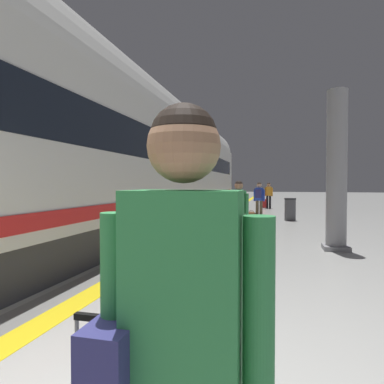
{
  "coord_description": "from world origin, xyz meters",
  "views": [
    {
      "loc": [
        1.31,
        -0.99,
        1.5
      ],
      "look_at": [
        -0.31,
        5.24,
        1.33
      ],
      "focal_mm": 30.45,
      "sensor_mm": 36.0,
      "label": 1
    }
  ],
  "objects_px": {
    "suitcase_far": "(263,203)",
    "platform_pillar": "(337,174)",
    "suitcase_near": "(224,233)",
    "duffel_bag_mid": "(251,215)",
    "waste_bin": "(290,209)",
    "high_speed_train": "(80,141)",
    "passenger_far": "(269,194)",
    "traveller_foreground": "(179,343)",
    "passenger_near": "(238,207)",
    "passenger_mid": "(259,197)"
  },
  "relations": [
    {
      "from": "suitcase_far",
      "to": "platform_pillar",
      "type": "xyz_separation_m",
      "value": [
        2.09,
        -11.85,
        1.4
      ]
    },
    {
      "from": "suitcase_near",
      "to": "duffel_bag_mid",
      "type": "relative_size",
      "value": 2.21
    },
    {
      "from": "platform_pillar",
      "to": "waste_bin",
      "type": "relative_size",
      "value": 3.96
    },
    {
      "from": "high_speed_train",
      "to": "suitcase_far",
      "type": "relative_size",
      "value": 34.07
    },
    {
      "from": "suitcase_near",
      "to": "waste_bin",
      "type": "height_order",
      "value": "suitcase_near"
    },
    {
      "from": "suitcase_near",
      "to": "duffel_bag_mid",
      "type": "distance_m",
      "value": 6.51
    },
    {
      "from": "suitcase_near",
      "to": "duffel_bag_mid",
      "type": "xyz_separation_m",
      "value": [
        0.15,
        6.51,
        -0.17
      ]
    },
    {
      "from": "passenger_far",
      "to": "platform_pillar",
      "type": "distance_m",
      "value": 12.29
    },
    {
      "from": "traveller_foreground",
      "to": "waste_bin",
      "type": "relative_size",
      "value": 1.91
    },
    {
      "from": "traveller_foreground",
      "to": "duffel_bag_mid",
      "type": "height_order",
      "value": "traveller_foreground"
    },
    {
      "from": "passenger_near",
      "to": "passenger_far",
      "type": "relative_size",
      "value": 1.01
    },
    {
      "from": "passenger_far",
      "to": "passenger_near",
      "type": "bearing_deg",
      "value": -91.94
    },
    {
      "from": "passenger_mid",
      "to": "passenger_near",
      "type": "bearing_deg",
      "value": -91.34
    },
    {
      "from": "passenger_far",
      "to": "platform_pillar",
      "type": "bearing_deg",
      "value": -81.7
    },
    {
      "from": "passenger_near",
      "to": "duffel_bag_mid",
      "type": "height_order",
      "value": "passenger_near"
    },
    {
      "from": "traveller_foreground",
      "to": "suitcase_near",
      "type": "distance_m",
      "value": 6.77
    },
    {
      "from": "platform_pillar",
      "to": "suitcase_near",
      "type": "bearing_deg",
      "value": -173.25
    },
    {
      "from": "suitcase_far",
      "to": "platform_pillar",
      "type": "relative_size",
      "value": 0.27
    },
    {
      "from": "traveller_foreground",
      "to": "platform_pillar",
      "type": "bearing_deg",
      "value": 77.1
    },
    {
      "from": "passenger_near",
      "to": "platform_pillar",
      "type": "height_order",
      "value": "platform_pillar"
    },
    {
      "from": "high_speed_train",
      "to": "waste_bin",
      "type": "distance_m",
      "value": 8.86
    },
    {
      "from": "traveller_foreground",
      "to": "passenger_mid",
      "type": "relative_size",
      "value": 1.11
    },
    {
      "from": "high_speed_train",
      "to": "suitcase_far",
      "type": "bearing_deg",
      "value": 74.07
    },
    {
      "from": "high_speed_train",
      "to": "waste_bin",
      "type": "xyz_separation_m",
      "value": [
        5.03,
        7.0,
        -2.05
      ]
    },
    {
      "from": "passenger_near",
      "to": "suitcase_far",
      "type": "xyz_separation_m",
      "value": [
        0.1,
        12.02,
        -0.61
      ]
    },
    {
      "from": "high_speed_train",
      "to": "duffel_bag_mid",
      "type": "relative_size",
      "value": 75.5
    },
    {
      "from": "suitcase_near",
      "to": "suitcase_far",
      "type": "height_order",
      "value": "suitcase_far"
    },
    {
      "from": "suitcase_far",
      "to": "duffel_bag_mid",
      "type": "bearing_deg",
      "value": -92.67
    },
    {
      "from": "traveller_foreground",
      "to": "platform_pillar",
      "type": "height_order",
      "value": "platform_pillar"
    },
    {
      "from": "platform_pillar",
      "to": "duffel_bag_mid",
      "type": "bearing_deg",
      "value": 110.73
    },
    {
      "from": "duffel_bag_mid",
      "to": "waste_bin",
      "type": "relative_size",
      "value": 0.48
    },
    {
      "from": "suitcase_far",
      "to": "passenger_mid",
      "type": "bearing_deg",
      "value": -89.45
    },
    {
      "from": "duffel_bag_mid",
      "to": "suitcase_far",
      "type": "distance_m",
      "value": 5.65
    },
    {
      "from": "traveller_foreground",
      "to": "passenger_mid",
      "type": "height_order",
      "value": "traveller_foreground"
    },
    {
      "from": "passenger_mid",
      "to": "waste_bin",
      "type": "relative_size",
      "value": 1.72
    },
    {
      "from": "high_speed_train",
      "to": "passenger_near",
      "type": "bearing_deg",
      "value": 15.45
    },
    {
      "from": "passenger_far",
      "to": "traveller_foreground",
      "type": "bearing_deg",
      "value": -89.49
    },
    {
      "from": "waste_bin",
      "to": "platform_pillar",
      "type": "bearing_deg",
      "value": -82.47
    },
    {
      "from": "passenger_mid",
      "to": "platform_pillar",
      "type": "height_order",
      "value": "platform_pillar"
    },
    {
      "from": "waste_bin",
      "to": "traveller_foreground",
      "type": "bearing_deg",
      "value": -93.7
    },
    {
      "from": "passenger_near",
      "to": "waste_bin",
      "type": "xyz_separation_m",
      "value": [
        1.42,
        6.0,
        -0.47
      ]
    },
    {
      "from": "platform_pillar",
      "to": "suitcase_far",
      "type": "bearing_deg",
      "value": 99.99
    },
    {
      "from": "traveller_foreground",
      "to": "suitcase_near",
      "type": "height_order",
      "value": "traveller_foreground"
    },
    {
      "from": "traveller_foreground",
      "to": "duffel_bag_mid",
      "type": "distance_m",
      "value": 13.24
    },
    {
      "from": "passenger_near",
      "to": "passenger_far",
      "type": "xyz_separation_m",
      "value": [
        0.42,
        12.29,
        -0.03
      ]
    },
    {
      "from": "suitcase_near",
      "to": "suitcase_far",
      "type": "relative_size",
      "value": 1.0
    },
    {
      "from": "duffel_bag_mid",
      "to": "passenger_near",
      "type": "bearing_deg",
      "value": -88.51
    },
    {
      "from": "passenger_near",
      "to": "duffel_bag_mid",
      "type": "distance_m",
      "value": 6.43
    },
    {
      "from": "high_speed_train",
      "to": "suitcase_far",
      "type": "xyz_separation_m",
      "value": [
        3.71,
        13.01,
        -2.18
      ]
    },
    {
      "from": "passenger_far",
      "to": "platform_pillar",
      "type": "height_order",
      "value": "platform_pillar"
    }
  ]
}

